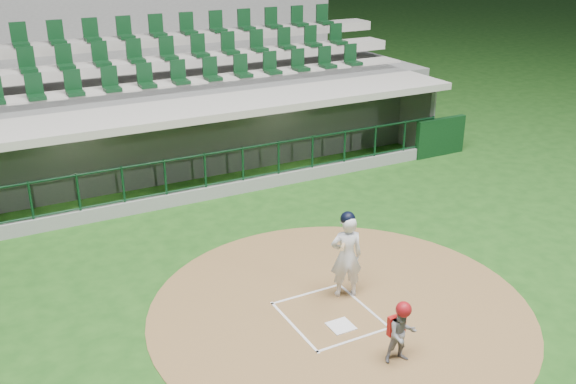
{
  "coord_description": "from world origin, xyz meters",
  "views": [
    {
      "loc": [
        -5.38,
        -8.86,
        6.62
      ],
      "look_at": [
        0.67,
        2.6,
        1.3
      ],
      "focal_mm": 40.0,
      "sensor_mm": 36.0,
      "label": 1
    }
  ],
  "objects": [
    {
      "name": "dirt_circle",
      "position": [
        0.3,
        -0.2,
        0.01
      ],
      "size": [
        7.2,
        7.2,
        0.01
      ],
      "primitive_type": "cylinder",
      "color": "brown",
      "rests_on": "ground"
    },
    {
      "name": "ground",
      "position": [
        0.0,
        0.0,
        0.0
      ],
      "size": [
        120.0,
        120.0,
        0.0
      ],
      "primitive_type": "plane",
      "color": "#1B4814",
      "rests_on": "ground"
    },
    {
      "name": "seating_deck",
      "position": [
        0.0,
        10.91,
        1.42
      ],
      "size": [
        17.0,
        6.72,
        5.15
      ],
      "color": "slate",
      "rests_on": "ground"
    },
    {
      "name": "batter",
      "position": [
        0.65,
        0.18,
        0.9
      ],
      "size": [
        0.9,
        0.93,
        1.77
      ],
      "color": "white",
      "rests_on": "dirt_circle"
    },
    {
      "name": "catcher",
      "position": [
        0.34,
        -1.97,
        0.57
      ],
      "size": [
        0.58,
        0.5,
        1.12
      ],
      "color": "gray",
      "rests_on": "dirt_circle"
    },
    {
      "name": "batter_box_chalk",
      "position": [
        0.0,
        -0.3,
        0.02
      ],
      "size": [
        1.55,
        1.8,
        0.01
      ],
      "color": "white",
      "rests_on": "ground"
    },
    {
      "name": "home_plate",
      "position": [
        0.0,
        -0.7,
        0.02
      ],
      "size": [
        0.43,
        0.43,
        0.02
      ],
      "primitive_type": "cube",
      "color": "white",
      "rests_on": "dirt_circle"
    },
    {
      "name": "dugout_structure",
      "position": [
        0.11,
        7.84,
        0.96
      ],
      "size": [
        16.4,
        3.7,
        3.0
      ],
      "color": "gray",
      "rests_on": "ground"
    }
  ]
}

